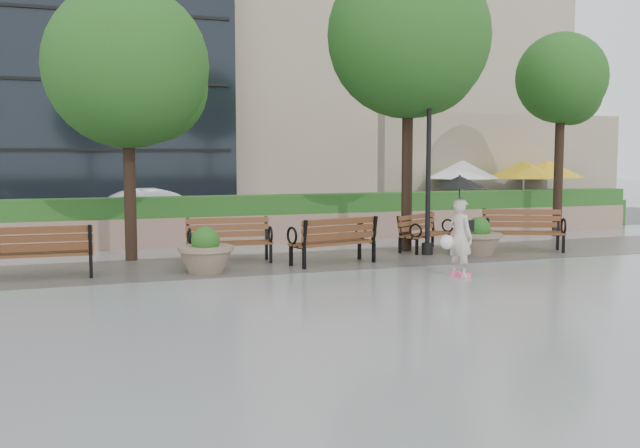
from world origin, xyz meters
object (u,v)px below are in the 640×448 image
object	(u,v)px
lamppost	(428,182)
bench_2	(333,250)
car_right	(161,211)
bench_3	(425,240)
pedestrian	(460,216)
bench_1	(229,250)
planter_right	(478,240)
bench_4	(523,239)
planter_left	(206,255)
bench_0	(41,263)

from	to	relation	value
lamppost	bench_2	bearing A→B (deg)	-166.39
lamppost	car_right	bearing A→B (deg)	126.14
lamppost	car_right	distance (m)	9.50
bench_2	bench_3	bearing A→B (deg)	-169.43
lamppost	pedestrian	xyz separation A→B (m)	(-0.91, -3.05, -0.57)
bench_1	planter_right	xyz separation A→B (m)	(6.11, -0.79, 0.07)
bench_1	bench_4	size ratio (longest dim) A/B	0.93
planter_left	pedestrian	size ratio (longest dim) A/B	0.57
bench_4	planter_right	xyz separation A→B (m)	(-1.48, -0.23, 0.06)
bench_0	lamppost	distance (m)	9.11
planter_right	car_right	distance (m)	10.55
car_right	bench_0	bearing A→B (deg)	154.09
bench_1	bench_2	world-z (taller)	bench_2
planter_left	planter_right	xyz separation A→B (m)	(6.87, 0.37, -0.01)
bench_0	car_right	size ratio (longest dim) A/B	0.48
bench_1	lamppost	size ratio (longest dim) A/B	0.48
planter_left	bench_4	bearing A→B (deg)	4.13
bench_3	bench_4	bearing A→B (deg)	-54.46
bench_2	lamppost	world-z (taller)	lamppost
planter_left	pedestrian	bearing A→B (deg)	-24.37
bench_2	pedestrian	size ratio (longest dim) A/B	1.03
planter_left	car_right	bearing A→B (deg)	88.96
bench_2	pedestrian	world-z (taller)	pedestrian
bench_1	bench_4	world-z (taller)	bench_4
bench_4	bench_0	bearing A→B (deg)	-155.20
bench_1	bench_3	bearing A→B (deg)	9.24
bench_0	bench_4	xyz separation A→B (m)	(11.60, 0.21, -0.00)
bench_4	planter_left	distance (m)	8.37
bench_0	pedestrian	bearing A→B (deg)	164.23
planter_right	bench_2	bearing A→B (deg)	-177.54
bench_1	lamppost	world-z (taller)	lamppost
planter_left	car_right	size ratio (longest dim) A/B	0.27
bench_4	bench_1	bearing A→B (deg)	-160.44
lamppost	bench_3	bearing A→B (deg)	66.59
bench_3	planter_left	xyz separation A→B (m)	(-6.02, -1.56, 0.10)
bench_0	planter_left	bearing A→B (deg)	175.00
bench_1	planter_right	size ratio (longest dim) A/B	1.73
bench_3	pedestrian	distance (m)	4.05
bench_0	bench_1	xyz separation A→B (m)	(4.02, 0.77, -0.01)
pedestrian	bench_0	bearing A→B (deg)	56.17
bench_0	pedestrian	distance (m)	8.51
planter_right	bench_1	bearing A→B (deg)	172.61
bench_1	car_right	world-z (taller)	car_right
planter_left	pedestrian	world-z (taller)	pedestrian
planter_left	planter_right	bearing A→B (deg)	3.09
bench_2	lamppost	bearing A→B (deg)	-179.78
planter_left	car_right	xyz separation A→B (m)	(0.15, 8.49, 0.32)
bench_1	bench_2	distance (m)	2.39
lamppost	car_right	xyz separation A→B (m)	(-5.57, 7.62, -1.11)
bench_1	planter_left	xyz separation A→B (m)	(-0.77, -1.16, 0.08)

